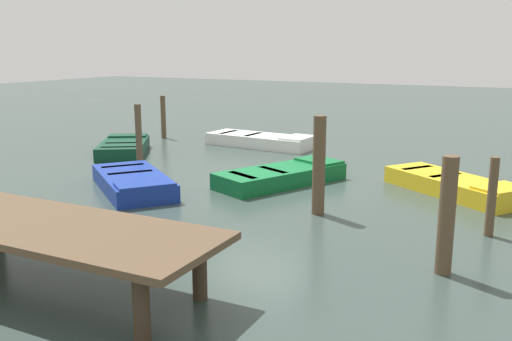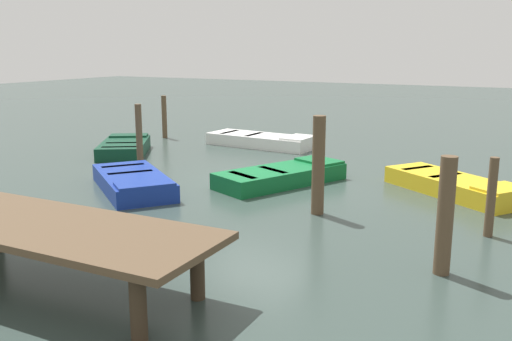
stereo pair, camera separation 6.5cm
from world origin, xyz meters
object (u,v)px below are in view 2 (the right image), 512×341
(rowboat_white, at_px, (262,140))
(rowboat_dark_green, at_px, (124,147))
(mooring_piling_mid_left, at_px, (139,137))
(mooring_piling_near_left, at_px, (318,166))
(rowboat_yellow, at_px, (454,185))
(rowboat_blue, at_px, (133,182))
(rowboat_green, at_px, (282,175))
(mooring_piling_far_right, at_px, (164,117))
(dock_segment, at_px, (52,232))
(mooring_piling_mid_right, at_px, (491,197))
(mooring_piling_far_left, at_px, (445,216))

(rowboat_white, xyz_separation_m, rowboat_dark_green, (3.24, 3.27, 0.00))
(mooring_piling_mid_left, distance_m, mooring_piling_near_left, 6.22)
(rowboat_yellow, relative_size, rowboat_blue, 1.04)
(rowboat_green, height_order, mooring_piling_mid_left, mooring_piling_mid_left)
(mooring_piling_mid_left, xyz_separation_m, mooring_piling_far_right, (2.80, -4.81, -0.12))
(rowboat_green, bearing_deg, rowboat_white, 56.61)
(dock_segment, distance_m, mooring_piling_mid_right, 7.36)
(rowboat_white, bearing_deg, mooring_piling_far_right, -175.27)
(mooring_piling_far_left, bearing_deg, rowboat_blue, -13.11)
(mooring_piling_mid_right, xyz_separation_m, mooring_piling_far_left, (0.42, 2.16, 0.18))
(mooring_piling_mid_right, relative_size, mooring_piling_far_left, 0.81)
(mooring_piling_mid_left, distance_m, mooring_piling_far_left, 9.56)
(rowboat_yellow, distance_m, mooring_piling_mid_right, 3.03)
(mooring_piling_far_right, bearing_deg, mooring_piling_far_left, 143.71)
(rowboat_yellow, xyz_separation_m, mooring_piling_far_left, (-0.62, 4.97, 0.68))
(dock_segment, relative_size, rowboat_white, 1.30)
(rowboat_dark_green, bearing_deg, dock_segment, -177.09)
(rowboat_blue, bearing_deg, dock_segment, -23.65)
(rowboat_white, distance_m, rowboat_blue, 6.85)
(mooring_piling_mid_left, height_order, mooring_piling_near_left, mooring_piling_near_left)
(mooring_piling_far_right, bearing_deg, rowboat_white, -179.41)
(mooring_piling_near_left, distance_m, mooring_piling_far_left, 3.48)
(dock_segment, xyz_separation_m, mooring_piling_far_right, (6.90, -11.63, -0.04))
(rowboat_blue, height_order, mooring_piling_far_right, mooring_piling_far_right)
(rowboat_green, bearing_deg, mooring_piling_far_right, 81.06)
(mooring_piling_mid_left, bearing_deg, rowboat_white, -104.87)
(mooring_piling_near_left, bearing_deg, mooring_piling_far_left, 144.29)
(mooring_piling_far_right, distance_m, mooring_piling_near_left, 10.93)
(dock_segment, bearing_deg, rowboat_yellow, -118.02)
(rowboat_blue, bearing_deg, rowboat_green, 76.54)
(rowboat_white, height_order, mooring_piling_near_left, mooring_piling_near_left)
(mooring_piling_near_left, bearing_deg, dock_segment, 69.80)
(rowboat_white, bearing_deg, rowboat_dark_green, -130.57)
(rowboat_white, bearing_deg, rowboat_yellow, -23.43)
(rowboat_white, bearing_deg, mooring_piling_mid_left, -100.74)
(rowboat_white, distance_m, mooring_piling_far_left, 11.42)
(rowboat_blue, distance_m, mooring_piling_mid_left, 2.54)
(rowboat_yellow, height_order, mooring_piling_far_left, mooring_piling_far_left)
(mooring_piling_far_left, bearing_deg, rowboat_green, -41.21)
(rowboat_white, distance_m, mooring_piling_mid_left, 5.07)
(mooring_piling_far_right, bearing_deg, rowboat_blue, 121.80)
(rowboat_blue, bearing_deg, mooring_piling_mid_left, 162.87)
(rowboat_dark_green, bearing_deg, rowboat_green, -134.57)
(rowboat_blue, relative_size, rowboat_dark_green, 1.08)
(dock_segment, bearing_deg, mooring_piling_far_left, -147.73)
(rowboat_yellow, distance_m, rowboat_white, 7.79)
(mooring_piling_mid_left, height_order, mooring_piling_far_right, mooring_piling_mid_left)
(rowboat_yellow, bearing_deg, mooring_piling_mid_right, -35.12)
(mooring_piling_mid_right, distance_m, mooring_piling_far_right, 13.61)
(dock_segment, height_order, rowboat_blue, dock_segment)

